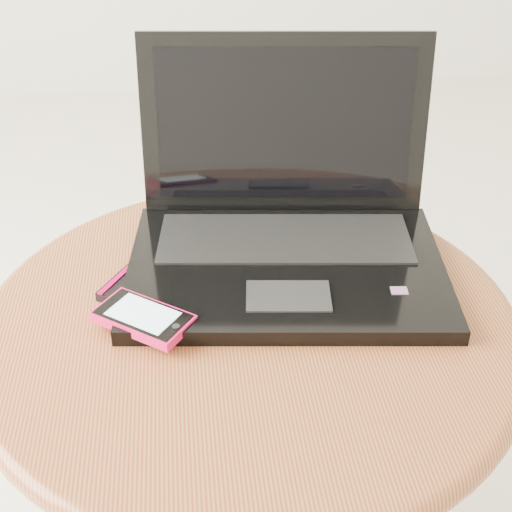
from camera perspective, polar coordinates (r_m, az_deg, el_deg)
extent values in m
cylinder|color=brown|center=(0.99, -0.50, -15.62)|extent=(0.10, 0.10, 0.43)
cylinder|color=maroon|center=(0.83, -0.58, -5.16)|extent=(0.59, 0.59, 0.03)
torus|color=maroon|center=(0.83, -0.58, -5.16)|extent=(0.62, 0.62, 0.03)
cube|color=black|center=(0.87, 2.38, -1.04)|extent=(0.41, 0.30, 0.02)
cube|color=black|center=(0.91, 2.28, 1.40)|extent=(0.33, 0.15, 0.00)
cube|color=black|center=(0.81, 2.57, -3.17)|extent=(0.10, 0.07, 0.00)
cube|color=red|center=(0.84, 11.24, -2.70)|extent=(0.02, 0.02, 0.00)
cube|color=black|center=(0.95, 2.23, 10.35)|extent=(0.37, 0.08, 0.23)
cube|color=black|center=(0.94, 2.24, 10.28)|extent=(0.33, 0.07, 0.19)
cube|color=black|center=(0.84, -7.68, -3.12)|extent=(0.14, 0.12, 0.01)
cube|color=#A00037|center=(0.87, -10.98, -1.78)|extent=(0.04, 0.06, 0.00)
cube|color=#D3124D|center=(0.79, -8.88, -4.88)|extent=(0.12, 0.11, 0.01)
cube|color=black|center=(0.79, -8.92, -4.55)|extent=(0.11, 0.10, 0.00)
cube|color=silver|center=(0.79, -8.92, -4.50)|extent=(0.08, 0.08, 0.00)
cylinder|color=black|center=(0.77, -6.34, -5.53)|extent=(0.01, 0.01, 0.00)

